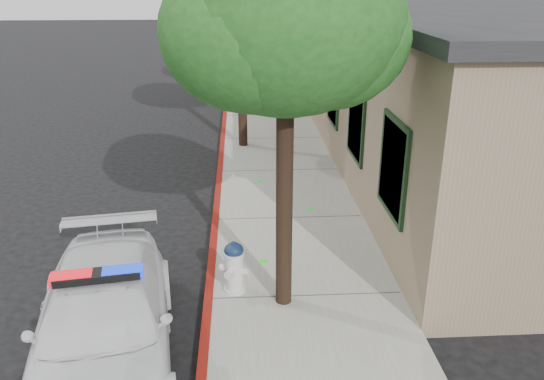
{
  "coord_description": "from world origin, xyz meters",
  "views": [
    {
      "loc": [
        0.64,
        -7.35,
        4.95
      ],
      "look_at": [
        1.21,
        2.2,
        1.11
      ],
      "focal_mm": 35.51,
      "sensor_mm": 36.0,
      "label": 1
    }
  ],
  "objects_px": {
    "clapboard_building": "(436,73)",
    "street_tree_near": "(287,26)",
    "fire_hydrant": "(234,267)",
    "police_car": "(104,321)"
  },
  "relations": [
    {
      "from": "clapboard_building",
      "to": "police_car",
      "type": "distance_m",
      "value": 13.03
    },
    {
      "from": "fire_hydrant",
      "to": "street_tree_near",
      "type": "bearing_deg",
      "value": -2.13
    },
    {
      "from": "clapboard_building",
      "to": "fire_hydrant",
      "type": "distance_m",
      "value": 10.87
    },
    {
      "from": "clapboard_building",
      "to": "police_car",
      "type": "relative_size",
      "value": 4.46
    },
    {
      "from": "clapboard_building",
      "to": "street_tree_near",
      "type": "relative_size",
      "value": 3.72
    },
    {
      "from": "fire_hydrant",
      "to": "clapboard_building",
      "type": "bearing_deg",
      "value": 76.79
    },
    {
      "from": "fire_hydrant",
      "to": "street_tree_near",
      "type": "distance_m",
      "value": 3.84
    },
    {
      "from": "clapboard_building",
      "to": "street_tree_near",
      "type": "height_order",
      "value": "street_tree_near"
    },
    {
      "from": "street_tree_near",
      "to": "clapboard_building",
      "type": "bearing_deg",
      "value": 59.27
    },
    {
      "from": "police_car",
      "to": "fire_hydrant",
      "type": "bearing_deg",
      "value": 31.18
    }
  ]
}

